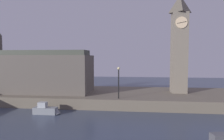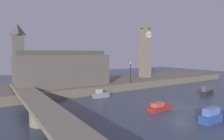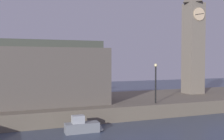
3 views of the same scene
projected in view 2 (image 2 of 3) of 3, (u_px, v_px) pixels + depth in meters
name	position (u px, v px, depth m)	size (l,w,h in m)	color
ground_plane	(182.00, 107.00, 28.29)	(120.00, 120.00, 0.00)	#384256
far_embankment	(109.00, 84.00, 45.01)	(70.00, 12.00, 1.50)	#6B6051
clock_tower	(145.00, 47.00, 50.91)	(2.51, 2.55, 15.33)	slate
parliament_hall	(61.00, 68.00, 37.62)	(17.15, 6.44, 11.21)	#5B544C
bridge_span	(43.00, 111.00, 21.15)	(2.96, 32.10, 2.29)	slate
streetlamp	(130.00, 70.00, 41.76)	(0.36, 0.36, 4.31)	black
boat_barge_dark	(207.00, 91.00, 36.89)	(4.23, 1.68, 1.75)	#232328
boat_dinghy_red	(162.00, 107.00, 26.98)	(4.50, 1.69, 1.28)	maroon
boat_cruiser_grey	(102.00, 94.00, 34.70)	(3.40, 1.08, 1.50)	gray
boat_tour_blue	(215.00, 116.00, 22.68)	(4.82, 1.31, 1.71)	#2D4C93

